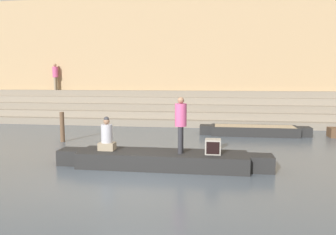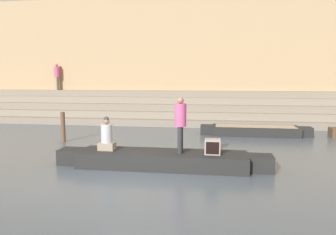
{
  "view_description": "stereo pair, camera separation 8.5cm",
  "coord_description": "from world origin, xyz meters",
  "px_view_note": "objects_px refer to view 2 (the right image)",
  "views": [
    {
      "loc": [
        2.07,
        -8.18,
        2.67
      ],
      "look_at": [
        0.53,
        2.52,
        1.37
      ],
      "focal_mm": 35.0,
      "sensor_mm": 36.0,
      "label": 1
    },
    {
      "loc": [
        2.16,
        -8.16,
        2.67
      ],
      "look_at": [
        0.53,
        2.52,
        1.37
      ],
      "focal_mm": 35.0,
      "sensor_mm": 36.0,
      "label": 2
    }
  ],
  "objects_px": {
    "person_rowing": "(107,137)",
    "moored_boat_shore": "(255,130)",
    "rowboat_main": "(162,159)",
    "person_on_steps": "(57,75)",
    "person_standing": "(180,121)",
    "tv_set": "(213,147)",
    "mooring_post": "(63,127)"
  },
  "relations": [
    {
      "from": "moored_boat_shore",
      "to": "person_standing",
      "type": "bearing_deg",
      "value": -117.11
    },
    {
      "from": "person_rowing",
      "to": "moored_boat_shore",
      "type": "xyz_separation_m",
      "value": [
        5.12,
        6.13,
        -0.65
      ]
    },
    {
      "from": "tv_set",
      "to": "person_on_steps",
      "type": "relative_size",
      "value": 0.26
    },
    {
      "from": "moored_boat_shore",
      "to": "mooring_post",
      "type": "bearing_deg",
      "value": -163.58
    },
    {
      "from": "mooring_post",
      "to": "moored_boat_shore",
      "type": "bearing_deg",
      "value": 18.94
    },
    {
      "from": "rowboat_main",
      "to": "person_on_steps",
      "type": "bearing_deg",
      "value": 128.1
    },
    {
      "from": "person_standing",
      "to": "person_on_steps",
      "type": "relative_size",
      "value": 0.97
    },
    {
      "from": "person_rowing",
      "to": "moored_boat_shore",
      "type": "relative_size",
      "value": 0.2
    },
    {
      "from": "person_on_steps",
      "to": "rowboat_main",
      "type": "bearing_deg",
      "value": 114.9
    },
    {
      "from": "person_on_steps",
      "to": "mooring_post",
      "type": "bearing_deg",
      "value": 103.9
    },
    {
      "from": "person_on_steps",
      "to": "person_rowing",
      "type": "bearing_deg",
      "value": 108.99
    },
    {
      "from": "moored_boat_shore",
      "to": "person_on_steps",
      "type": "distance_m",
      "value": 13.27
    },
    {
      "from": "moored_boat_shore",
      "to": "rowboat_main",
      "type": "bearing_deg",
      "value": -121.34
    },
    {
      "from": "rowboat_main",
      "to": "person_standing",
      "type": "relative_size",
      "value": 3.91
    },
    {
      "from": "rowboat_main",
      "to": "moored_boat_shore",
      "type": "distance_m",
      "value": 7.03
    },
    {
      "from": "person_rowing",
      "to": "moored_boat_shore",
      "type": "bearing_deg",
      "value": 38.67
    },
    {
      "from": "mooring_post",
      "to": "person_on_steps",
      "type": "distance_m",
      "value": 8.67
    },
    {
      "from": "tv_set",
      "to": "person_on_steps",
      "type": "xyz_separation_m",
      "value": [
        -10.29,
        10.74,
        2.2
      ]
    },
    {
      "from": "rowboat_main",
      "to": "person_on_steps",
      "type": "distance_m",
      "value": 14.1
    },
    {
      "from": "person_standing",
      "to": "person_on_steps",
      "type": "distance_m",
      "value": 14.31
    },
    {
      "from": "moored_boat_shore",
      "to": "person_rowing",
      "type": "bearing_deg",
      "value": -132.38
    },
    {
      "from": "person_rowing",
      "to": "moored_boat_shore",
      "type": "height_order",
      "value": "person_rowing"
    },
    {
      "from": "mooring_post",
      "to": "person_on_steps",
      "type": "relative_size",
      "value": 0.74
    },
    {
      "from": "person_rowing",
      "to": "tv_set",
      "type": "bearing_deg",
      "value": -12.53
    },
    {
      "from": "person_standing",
      "to": "tv_set",
      "type": "xyz_separation_m",
      "value": [
        0.95,
        -0.0,
        -0.73
      ]
    },
    {
      "from": "person_standing",
      "to": "person_rowing",
      "type": "bearing_deg",
      "value": 179.02
    },
    {
      "from": "tv_set",
      "to": "mooring_post",
      "type": "distance_m",
      "value": 7.16
    },
    {
      "from": "tv_set",
      "to": "moored_boat_shore",
      "type": "height_order",
      "value": "tv_set"
    },
    {
      "from": "person_standing",
      "to": "person_rowing",
      "type": "distance_m",
      "value": 2.35
    },
    {
      "from": "person_rowing",
      "to": "person_on_steps",
      "type": "height_order",
      "value": "person_on_steps"
    },
    {
      "from": "rowboat_main",
      "to": "person_on_steps",
      "type": "relative_size",
      "value": 3.79
    },
    {
      "from": "person_standing",
      "to": "person_on_steps",
      "type": "height_order",
      "value": "person_on_steps"
    }
  ]
}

